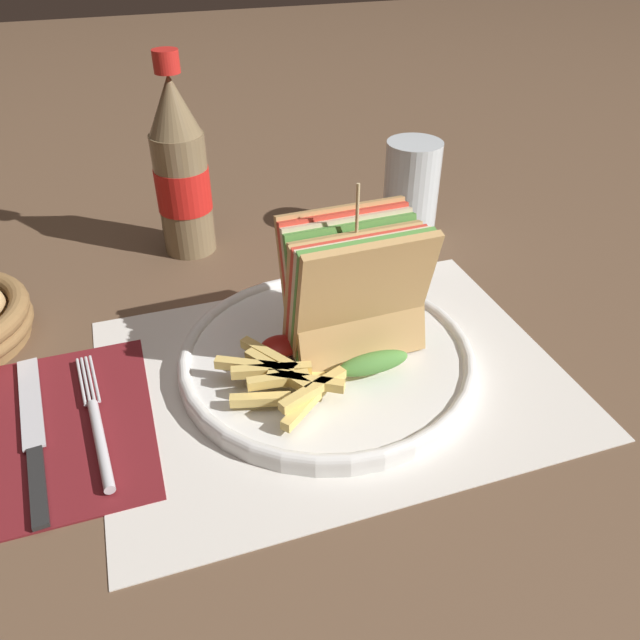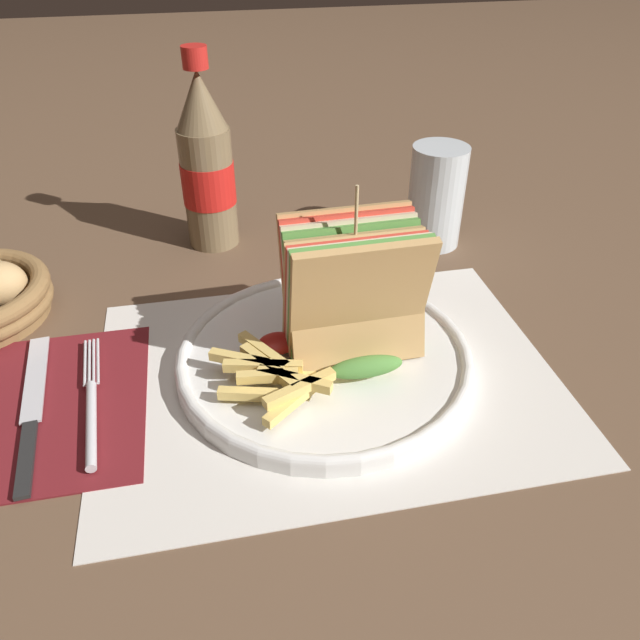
# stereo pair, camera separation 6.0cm
# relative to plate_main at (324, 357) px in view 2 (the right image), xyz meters

# --- Properties ---
(ground_plane) EXTENTS (4.00, 4.00, 0.00)m
(ground_plane) POSITION_rel_plate_main_xyz_m (-0.01, -0.01, -0.01)
(ground_plane) COLOR brown
(placemat) EXTENTS (0.43, 0.32, 0.00)m
(placemat) POSITION_rel_plate_main_xyz_m (-0.00, -0.02, -0.01)
(placemat) COLOR silver
(placemat) RESTS_ON ground_plane
(plate_main) EXTENTS (0.28, 0.28, 0.02)m
(plate_main) POSITION_rel_plate_main_xyz_m (0.00, 0.00, 0.00)
(plate_main) COLOR white
(plate_main) RESTS_ON ground_plane
(club_sandwich) EXTENTS (0.13, 0.10, 0.17)m
(club_sandwich) POSITION_rel_plate_main_xyz_m (0.03, 0.00, 0.07)
(club_sandwich) COLOR tan
(club_sandwich) RESTS_ON plate_main
(fries_pile) EXTENTS (0.11, 0.12, 0.02)m
(fries_pile) POSITION_rel_plate_main_xyz_m (-0.05, -0.04, 0.02)
(fries_pile) COLOR #E5C166
(fries_pile) RESTS_ON plate_main
(ketchup_blob) EXTENTS (0.04, 0.03, 0.01)m
(ketchup_blob) POSITION_rel_plate_main_xyz_m (-0.04, 0.01, 0.02)
(ketchup_blob) COLOR maroon
(ketchup_blob) RESTS_ON plate_main
(napkin) EXTENTS (0.14, 0.21, 0.00)m
(napkin) POSITION_rel_plate_main_xyz_m (-0.24, -0.01, -0.01)
(napkin) COLOR maroon
(napkin) RESTS_ON ground_plane
(fork) EXTENTS (0.03, 0.17, 0.01)m
(fork) POSITION_rel_plate_main_xyz_m (-0.21, -0.03, -0.00)
(fork) COLOR silver
(fork) RESTS_ON napkin
(knife) EXTENTS (0.03, 0.21, 0.00)m
(knife) POSITION_rel_plate_main_xyz_m (-0.27, -0.01, -0.00)
(knife) COLOR black
(knife) RESTS_ON napkin
(coke_bottle_near) EXTENTS (0.07, 0.07, 0.24)m
(coke_bottle_near) POSITION_rel_plate_main_xyz_m (-0.09, 0.28, 0.09)
(coke_bottle_near) COLOR #7A6647
(coke_bottle_near) RESTS_ON ground_plane
(glass_near) EXTENTS (0.07, 0.07, 0.13)m
(glass_near) POSITION_rel_plate_main_xyz_m (0.19, 0.22, 0.05)
(glass_near) COLOR silver
(glass_near) RESTS_ON ground_plane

